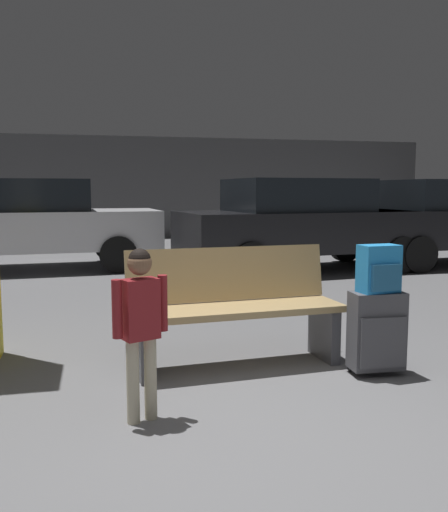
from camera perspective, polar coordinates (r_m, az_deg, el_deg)
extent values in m
cube|color=slate|center=(6.75, -6.87, -4.98)|extent=(18.00, 18.00, 0.10)
cube|color=#565658|center=(15.44, -10.66, 7.00)|extent=(18.00, 0.12, 2.80)
cube|color=tan|center=(4.11, 1.45, -5.61)|extent=(1.63, 0.55, 0.05)
cube|color=tan|center=(4.30, 0.39, -1.87)|extent=(1.60, 0.22, 0.42)
cube|color=#4C4C51|center=(4.00, -8.50, -9.47)|extent=(0.11, 0.40, 0.41)
cube|color=#4C4C51|center=(4.44, 10.36, -7.86)|extent=(0.11, 0.40, 0.41)
cube|color=#4C4C51|center=(4.13, 15.60, -7.48)|extent=(0.39, 0.22, 0.56)
cube|color=#4C4C51|center=(4.04, 16.26, -8.67)|extent=(0.34, 0.04, 0.36)
cube|color=#A5A5AA|center=(4.14, 15.24, -3.62)|extent=(0.14, 0.03, 0.02)
cylinder|color=black|center=(4.22, 12.96, -11.34)|extent=(0.02, 0.04, 0.04)
cylinder|color=black|center=(4.35, 16.91, -10.91)|extent=(0.02, 0.04, 0.04)
cube|color=#268CD8|center=(4.04, 15.80, -1.28)|extent=(0.29, 0.19, 0.34)
cube|color=#23608E|center=(3.97, 16.55, -2.18)|extent=(0.23, 0.05, 0.19)
cylinder|color=black|center=(4.02, 15.88, 0.95)|extent=(0.06, 0.03, 0.02)
cylinder|color=beige|center=(3.28, -7.66, -12.49)|extent=(0.07, 0.07, 0.49)
cylinder|color=beige|center=(3.23, -9.46, -12.81)|extent=(0.07, 0.07, 0.49)
cube|color=maroon|center=(3.14, -8.69, -5.47)|extent=(0.23, 0.18, 0.35)
cylinder|color=maroon|center=(3.20, -6.40, -4.89)|extent=(0.06, 0.06, 0.33)
cylinder|color=maroon|center=(3.08, -11.08, -5.44)|extent=(0.06, 0.06, 0.33)
sphere|color=brown|center=(3.10, -8.78, -0.74)|extent=(0.14, 0.14, 0.14)
sphere|color=black|center=(3.10, -8.78, -0.38)|extent=(0.13, 0.13, 0.13)
cylinder|color=#E5D84C|center=(3.20, -10.65, -4.97)|extent=(0.06, 0.06, 0.10)
cylinder|color=red|center=(3.19, -10.68, -3.65)|extent=(0.01, 0.01, 0.06)
cube|color=silver|center=(9.73, -19.11, 2.60)|extent=(4.18, 1.92, 0.64)
cube|color=black|center=(9.71, -20.13, 5.98)|extent=(2.18, 1.65, 0.52)
cylinder|color=black|center=(10.57, -11.77, 1.13)|extent=(0.61, 0.23, 0.60)
cylinder|color=black|center=(8.99, -10.95, 0.16)|extent=(0.61, 0.23, 0.60)
cylinder|color=black|center=(10.73, 14.74, 1.13)|extent=(0.61, 0.22, 0.60)
cylinder|color=black|center=(9.38, 19.59, 0.17)|extent=(0.61, 0.22, 0.60)
cube|color=black|center=(9.14, 8.33, 2.66)|extent=(4.27, 2.17, 0.64)
cube|color=black|center=(9.05, 7.55, 6.30)|extent=(2.27, 1.78, 0.52)
cylinder|color=black|center=(10.52, 12.48, 1.08)|extent=(0.62, 0.27, 0.60)
cylinder|color=black|center=(9.22, 17.80, 0.12)|extent=(0.62, 0.27, 0.60)
cylinder|color=black|center=(9.39, -1.05, 0.57)|extent=(0.62, 0.27, 0.60)
cylinder|color=black|center=(7.90, 2.72, -0.62)|extent=(0.62, 0.27, 0.60)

